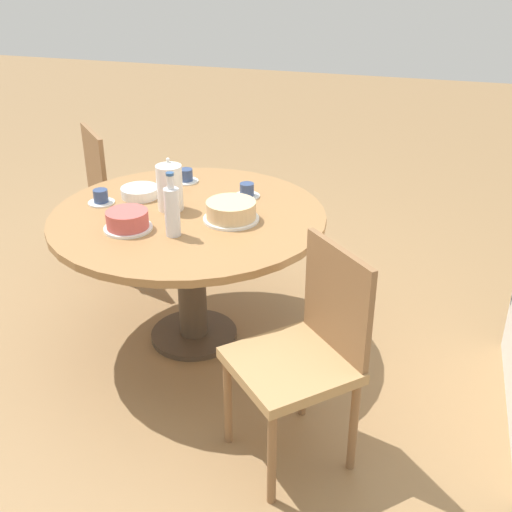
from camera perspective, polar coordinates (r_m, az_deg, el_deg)
ground_plane at (r=3.40m, az=-5.50°, el=-7.14°), size 14.00×14.00×0.00m
dining_table at (r=3.11m, az=-5.96°, el=1.73°), size 1.31×1.31×0.70m
chair_a at (r=2.45m, az=4.35°, el=-8.49°), size 0.59×0.59×0.89m
chair_b at (r=3.97m, az=-11.91°, el=5.47°), size 0.59×0.59×0.89m
coffee_pot at (r=3.08m, az=-7.69°, el=6.19°), size 0.12×0.12×0.26m
water_bottle at (r=2.80m, az=-7.46°, el=4.06°), size 0.07×0.07×0.29m
cake_main at (r=2.96m, az=-2.23°, el=4.00°), size 0.26×0.26×0.09m
cake_second at (r=2.92m, az=-11.36°, el=3.10°), size 0.22×0.22×0.09m
cup_a at (r=3.24m, az=-13.63°, el=5.05°), size 0.13×0.13×0.07m
cup_b at (r=3.23m, az=-0.81°, el=5.77°), size 0.13×0.13×0.07m
cup_c at (r=3.45m, az=-6.23°, el=7.03°), size 0.13×0.13×0.07m
plate_stack at (r=3.29m, az=-10.27°, el=5.61°), size 0.19×0.19×0.05m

